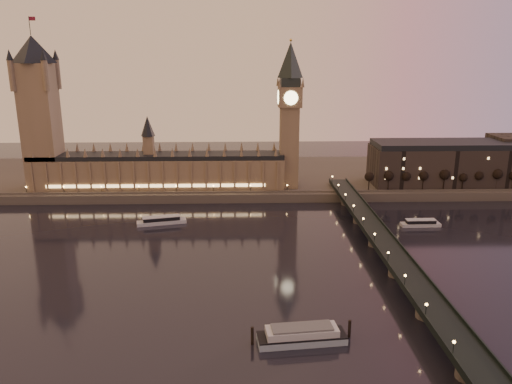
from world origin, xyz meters
TOP-DOWN VIEW (x-y plane):
  - ground at (0.00, 0.00)m, footprint 700.00×700.00m
  - far_embankment at (30.00, 165.00)m, footprint 560.00×130.00m
  - palace_of_westminster at (-40.12, 120.99)m, footprint 180.00×26.62m
  - victoria_tower at (-120.00, 121.00)m, footprint 31.68×31.68m
  - big_ben at (53.99, 120.99)m, footprint 17.68×17.68m
  - westminster_bridge at (91.61, 0.00)m, footprint 13.20×260.00m
  - city_block at (194.94, 130.93)m, footprint 155.00×45.00m
  - bare_tree_0 at (111.68, 109.00)m, footprint 6.38×6.38m
  - bare_tree_1 at (124.67, 109.00)m, footprint 6.38×6.38m
  - bare_tree_2 at (137.66, 109.00)m, footprint 6.38×6.38m
  - bare_tree_3 at (150.65, 109.00)m, footprint 6.38×6.38m
  - bare_tree_4 at (163.65, 109.00)m, footprint 6.38×6.38m
  - bare_tree_5 at (176.64, 109.00)m, footprint 6.38×6.38m
  - bare_tree_6 at (189.63, 109.00)m, footprint 6.38×6.38m
  - bare_tree_7 at (202.62, 109.00)m, footprint 6.38×6.38m
  - cruise_boat_a at (-29.07, 58.36)m, footprint 30.30×12.95m
  - cruise_boat_b at (127.40, 49.58)m, footprint 23.59×6.29m
  - moored_barge at (41.36, -73.02)m, footprint 36.70×12.14m

SIDE VIEW (x-z plane):
  - ground at x=0.00m, z-range 0.00..0.00m
  - cruise_boat_b at x=127.40m, z-range -0.26..4.08m
  - cruise_boat_a at x=-29.07m, z-range -0.28..4.46m
  - moored_barge at x=41.36m, z-range -0.53..6.23m
  - far_embankment at x=30.00m, z-range 0.00..6.00m
  - westminster_bridge at x=91.61m, z-range -2.13..13.17m
  - bare_tree_0 at x=111.68m, z-range 9.21..22.19m
  - bare_tree_1 at x=124.67m, z-range 9.21..22.19m
  - bare_tree_2 at x=137.66m, z-range 9.21..22.19m
  - bare_tree_3 at x=150.65m, z-range 9.21..22.19m
  - bare_tree_4 at x=163.65m, z-range 9.21..22.19m
  - bare_tree_5 at x=176.64m, z-range 9.21..22.19m
  - bare_tree_6 at x=189.63m, z-range 9.21..22.19m
  - bare_tree_7 at x=202.62m, z-range 9.21..22.19m
  - palace_of_westminster at x=-40.12m, z-range -4.29..47.71m
  - city_block at x=194.94m, z-range 5.24..39.24m
  - big_ben at x=53.99m, z-range 11.95..115.95m
  - victoria_tower at x=-120.00m, z-range 6.79..124.79m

